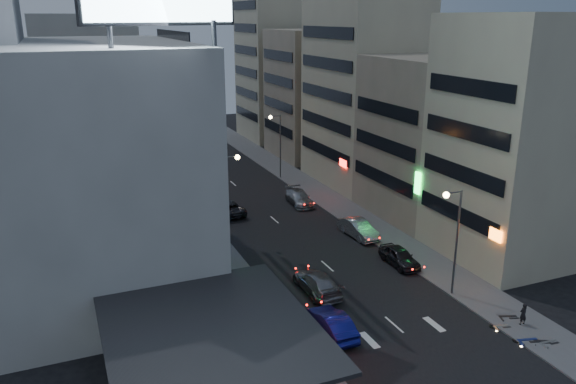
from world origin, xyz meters
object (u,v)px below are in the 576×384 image
scooter_black_b (517,308)px  parked_car_right_mid (358,229)px  parked_car_right_near (399,256)px  scooter_silver_b (509,318)px  scooter_silver_a (555,332)px  scooter_blue (537,330)px  road_car_blue (332,323)px  scooter_black_a (550,333)px  person (523,314)px  parked_car_right_far (299,198)px  road_car_silver (317,282)px  parked_car_left (228,208)px

scooter_black_b → parked_car_right_mid: bearing=28.5°
parked_car_right_mid → scooter_black_b: 17.27m
parked_car_right_near → scooter_silver_b: size_ratio=2.80×
scooter_silver_a → scooter_black_b: bearing=3.3°
scooter_blue → road_car_blue: bearing=79.0°
parked_car_right_mid → road_car_blue: bearing=-128.7°
scooter_black_a → scooter_silver_a: 0.38m
scooter_black_b → scooter_blue: bearing=-179.7°
road_car_blue → person: 12.78m
parked_car_right_far → road_car_silver: bearing=-104.6°
parked_car_right_near → scooter_black_a: (2.31, -13.44, -0.14)m
parked_car_right_near → parked_car_right_mid: bearing=91.4°
parked_car_left → parked_car_right_far: (8.18, 0.14, 0.03)m
parked_car_right_near → parked_car_left: size_ratio=0.86×
parked_car_right_near → person: bearing=-78.1°
road_car_blue → road_car_silver: 5.88m
scooter_blue → scooter_black_a: bearing=-117.4°
parked_car_right_near → scooter_blue: size_ratio=2.30×
road_car_silver → scooter_blue: (10.11, -11.25, -0.07)m
parked_car_right_far → scooter_black_a: bearing=-77.9°
scooter_silver_a → parked_car_right_near: bearing=14.7°
parked_car_right_far → scooter_black_b: 28.21m
scooter_silver_a → scooter_blue: size_ratio=0.90×
road_car_blue → scooter_silver_b: bearing=163.1°
road_car_blue → scooter_blue: (11.74, -5.60, -0.07)m
parked_car_right_far → scooter_blue: bearing=-78.8°
parked_car_left → person: person is taller
person → scooter_black_b: size_ratio=0.84×
scooter_silver_a → person: bearing=16.6°
road_car_blue → scooter_silver_b: (11.30, -3.61, -0.17)m
parked_car_left → road_car_blue: bearing=82.5°
scooter_silver_b → person: bearing=-100.2°
road_car_blue → parked_car_right_far: bearing=-108.4°
road_car_blue → road_car_silver: bearing=-105.2°
parked_car_right_mid → scooter_black_b: size_ratio=2.66×
parked_car_right_far → parked_car_right_mid: bearing=-77.9°
road_car_silver → scooter_silver_a: (11.04, -11.82, -0.13)m
parked_car_left → scooter_silver_a: size_ratio=2.95×
parked_car_left → scooter_black_b: 30.33m
person → parked_car_right_far: bearing=-85.4°
scooter_blue → scooter_silver_b: (-0.44, 1.99, -0.11)m
parked_car_right_far → scooter_black_a: 31.32m
parked_car_left → scooter_blue: (11.22, -30.48, -0.01)m
road_car_blue → scooter_black_a: (12.29, -6.09, -0.15)m
road_car_blue → person: (12.15, -3.97, 0.12)m
scooter_black_b → scooter_silver_b: size_ratio=1.16×
parked_car_left → scooter_blue: size_ratio=2.67×
parked_car_right_mid → scooter_blue: (1.79, -19.74, -0.10)m
parked_car_right_near → scooter_silver_b: bearing=-82.0°
road_car_silver → scooter_silver_a: road_car_silver is taller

